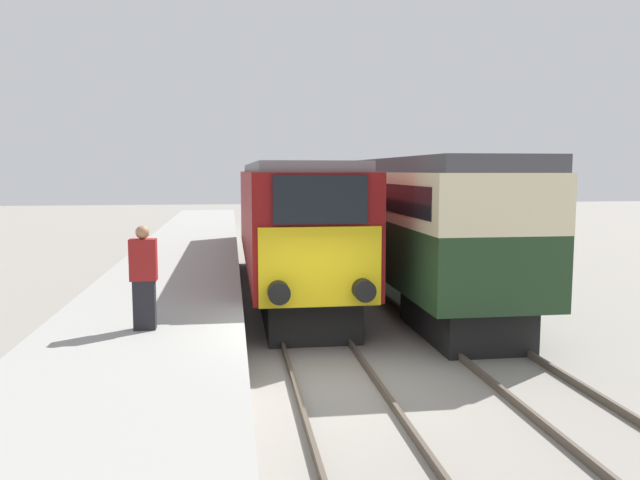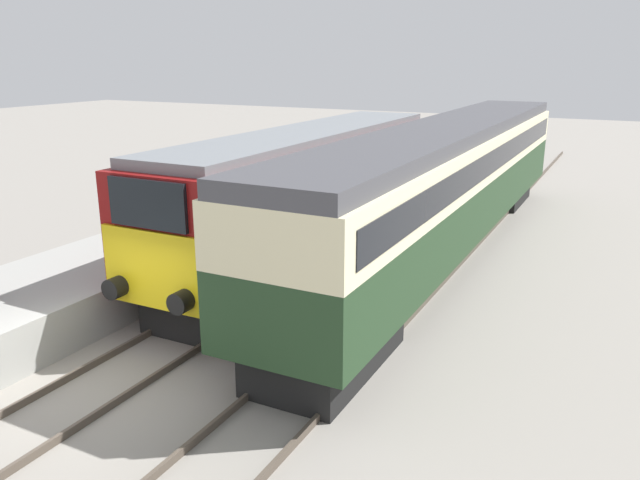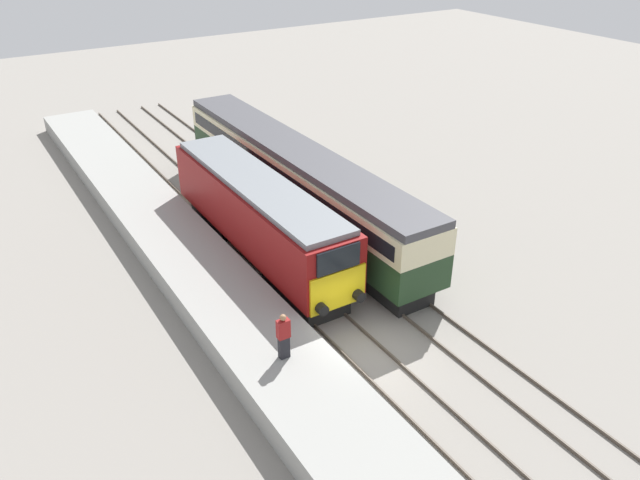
# 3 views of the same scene
# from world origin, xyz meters

# --- Properties ---
(ground_plane) EXTENTS (120.00, 120.00, 0.00)m
(ground_plane) POSITION_xyz_m (0.00, 0.00, 0.00)
(ground_plane) COLOR gray
(platform_left) EXTENTS (3.50, 50.00, 1.05)m
(platform_left) POSITION_xyz_m (-3.30, 8.00, 0.52)
(platform_left) COLOR gray
(platform_left) RESTS_ON ground_plane
(rails_near_track) EXTENTS (1.51, 60.00, 0.14)m
(rails_near_track) POSITION_xyz_m (0.00, 5.00, 0.07)
(rails_near_track) COLOR #4C4238
(rails_near_track) RESTS_ON ground_plane
(rails_far_track) EXTENTS (1.50, 60.00, 0.14)m
(rails_far_track) POSITION_xyz_m (3.40, 5.00, 0.07)
(rails_far_track) COLOR #4C4238
(rails_far_track) RESTS_ON ground_plane
(locomotive) EXTENTS (2.70, 13.67, 3.93)m
(locomotive) POSITION_xyz_m (0.00, 8.51, 2.18)
(locomotive) COLOR black
(locomotive) RESTS_ON ground_plane
(passenger_carriage) EXTENTS (2.75, 20.74, 4.04)m
(passenger_carriage) POSITION_xyz_m (3.40, 11.09, 2.47)
(passenger_carriage) COLOR black
(passenger_carriage) RESTS_ON ground_plane
(person_on_platform) EXTENTS (0.44, 0.26, 1.77)m
(person_on_platform) POSITION_xyz_m (-3.22, 0.33, 1.93)
(person_on_platform) COLOR black
(person_on_platform) RESTS_ON platform_left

